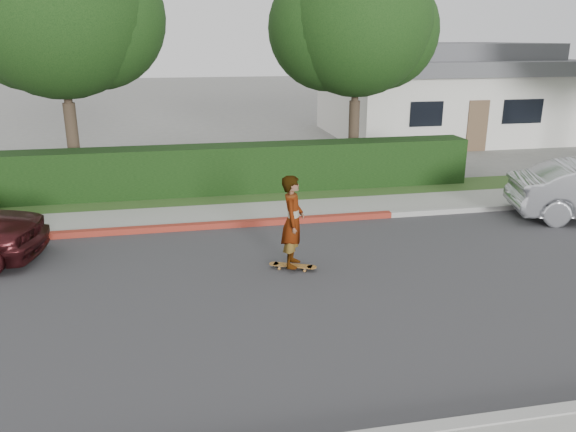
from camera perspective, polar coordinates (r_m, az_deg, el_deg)
ground at (r=11.21m, az=13.10°, el=-6.75°), size 120.00×120.00×0.00m
road at (r=11.21m, az=13.10°, el=-6.72°), size 60.00×8.00×0.01m
curb_near at (r=8.12m, az=25.43°, el=-17.70°), size 60.00×0.20×0.15m
curb_far at (r=14.75m, az=6.71°, el=-0.08°), size 60.00×0.20×0.15m
curb_red_section at (r=14.09m, az=-13.06°, el=-1.28°), size 12.00×0.21×0.15m
sidewalk_far at (r=15.57m, az=5.70°, el=0.86°), size 60.00×1.60×0.12m
planting_strip at (r=17.05m, az=4.15°, el=2.36°), size 60.00×1.60×0.10m
hedge at (r=16.94m, az=-6.21°, el=4.64°), size 15.00×1.00×1.50m
tree_left at (r=18.21m, az=-22.30°, el=18.72°), size 5.99×5.21×8.00m
tree_center at (r=19.35m, az=6.85°, el=18.64°), size 5.66×4.84×7.44m
house at (r=28.23m, az=15.22°, el=12.13°), size 10.60×8.60×4.30m
skateboard at (r=11.53m, az=0.49°, el=-5.07°), size 0.98×0.58×0.09m
skateboarder at (r=11.20m, az=0.50°, el=-0.55°), size 0.65×0.80×1.88m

